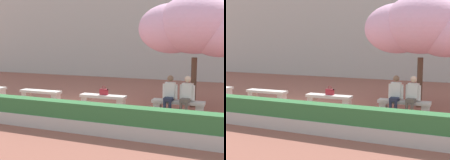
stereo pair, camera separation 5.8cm
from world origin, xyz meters
TOP-DOWN VIEW (x-y plane):
  - ground_plane at (0.00, 0.00)m, footprint 100.00×100.00m
  - building_facade at (0.00, 10.75)m, footprint 28.00×4.00m
  - stone_bench_near_west at (-1.39, 0.00)m, footprint 1.76×0.46m
  - stone_bench_center at (1.39, 0.00)m, footprint 1.76×0.46m
  - stone_bench_near_east at (4.17, 0.00)m, footprint 1.76×0.46m
  - person_seated_left at (3.89, -0.05)m, footprint 0.51×0.68m
  - person_seated_right at (4.45, -0.05)m, footprint 0.51×0.71m
  - handbag at (1.42, 0.02)m, footprint 0.30×0.15m
  - cherry_tree_main at (4.45, 1.28)m, footprint 4.12×2.94m
  - planter_hedge_foreground at (0.00, -3.10)m, footprint 14.80×0.50m

SIDE VIEW (x-z plane):
  - ground_plane at x=0.00m, z-range 0.00..0.00m
  - stone_bench_near_west at x=-1.39m, z-range 0.08..0.53m
  - stone_bench_center at x=1.39m, z-range 0.08..0.53m
  - stone_bench_near_east at x=4.17m, z-range 0.08..0.53m
  - planter_hedge_foreground at x=0.00m, z-range -0.01..0.79m
  - handbag at x=1.42m, z-range 0.41..0.75m
  - person_seated_left at x=3.89m, z-range 0.05..1.34m
  - person_seated_right at x=4.45m, z-range 0.05..1.34m
  - cherry_tree_main at x=4.45m, z-range 0.87..4.97m
  - building_facade at x=0.00m, z-range 0.00..10.40m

